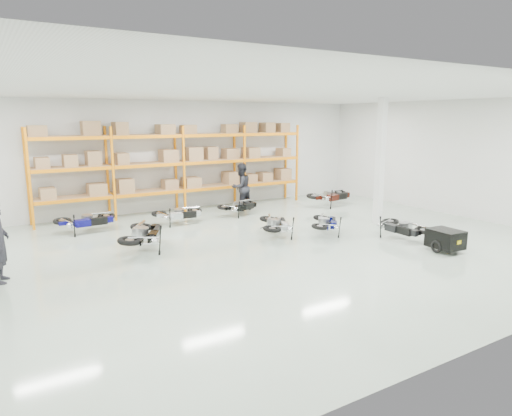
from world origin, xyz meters
TOP-DOWN VIEW (x-y plane):
  - room at (0.00, 0.00)m, footprint 18.00×18.00m
  - pallet_rack at (-0.00, 6.45)m, footprint 11.28×0.98m
  - structural_column at (5.20, 0.50)m, footprint 0.25×0.25m
  - moto_blue_centre at (2.64, 0.31)m, footprint 1.62×1.70m
  - moto_silver_left at (1.04, 0.90)m, footprint 1.52×1.89m
  - moto_black_far_left at (-3.10, 1.61)m, footprint 1.78×2.18m
  - moto_touring_right at (4.24, -1.46)m, footprint 0.88×1.68m
  - trailer at (4.24, -3.06)m, footprint 0.80×1.52m
  - moto_back_a at (-4.11, 4.68)m, footprint 1.75×0.90m
  - moto_back_b at (-0.99, 4.23)m, footprint 1.68×0.95m
  - moto_back_c at (1.65, 4.44)m, footprint 1.71×1.16m
  - moto_back_d at (6.03, 4.06)m, footprint 2.03×1.18m
  - person_back at (2.19, 5.25)m, footprint 1.11×0.95m

SIDE VIEW (x-z plane):
  - trailer at x=4.24m, z-range 0.05..0.69m
  - moto_back_c at x=1.65m, z-range -0.03..0.98m
  - moto_blue_centre at x=2.64m, z-range -0.03..0.99m
  - moto_back_b at x=-0.99m, z-range -0.03..1.01m
  - moto_touring_right at x=4.24m, z-range -0.03..1.03m
  - moto_silver_left at x=1.04m, z-range -0.03..1.06m
  - moto_back_a at x=-4.11m, z-range -0.03..1.09m
  - moto_back_d at x=6.03m, z-range -0.04..1.21m
  - moto_black_far_left at x=-3.10m, z-range -0.04..1.23m
  - person_back at x=2.19m, z-range 0.00..1.97m
  - room at x=0.00m, z-range -6.75..11.25m
  - structural_column at x=5.20m, z-range 0.00..4.50m
  - pallet_rack at x=0.00m, z-range 0.45..4.07m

